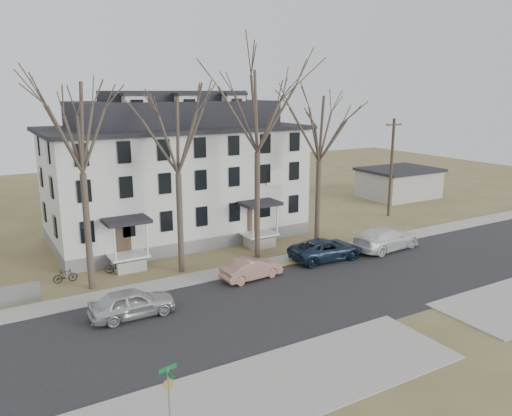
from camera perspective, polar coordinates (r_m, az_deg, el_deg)
ground at (r=29.25m, az=8.36°, el=-11.24°), size 120.00×120.00×0.00m
main_road at (r=30.70m, az=6.00°, el=-9.95°), size 120.00×10.00×0.04m
far_sidewalk at (r=35.35m, az=0.22°, el=-6.68°), size 120.00×2.00×0.08m
near_sidewalk_left at (r=21.65m, az=-0.60°, el=-20.63°), size 20.00×5.00×0.08m
yellow_curb at (r=37.32m, az=7.59°, el=-5.70°), size 14.00×0.25×0.06m
boarding_house at (r=41.88m, az=-9.11°, el=3.93°), size 20.80×12.36×12.05m
distant_building at (r=59.97m, az=16.01°, el=2.80°), size 8.50×6.50×3.35m
tree_far_left at (r=31.02m, az=-19.61°, el=9.34°), size 8.40×8.40×13.72m
tree_mid_left at (r=32.74m, az=-9.05°, el=8.80°), size 7.80×7.80×12.74m
tree_center at (r=35.29m, az=0.15°, el=11.69°), size 9.00×9.00×14.70m
tree_mid_right at (r=38.44m, az=7.33°, el=9.50°), size 7.80×7.80×12.74m
utility_pole_far at (r=50.01m, az=15.21°, el=4.59°), size 2.00×0.28×9.50m
car_silver at (r=28.40m, az=-13.97°, el=-10.54°), size 4.64×1.89×1.58m
car_tan at (r=32.80m, az=-0.53°, el=-7.02°), size 4.28×1.80×1.37m
car_navy at (r=36.78m, az=7.95°, el=-4.75°), size 5.62×2.80×1.53m
car_white at (r=39.94m, az=14.62°, el=-3.45°), size 6.15×3.00×1.72m
bicycle_left at (r=35.10m, az=-15.45°, el=-6.50°), size 1.93×1.27×0.96m
bicycle_right at (r=34.52m, az=-20.97°, el=-7.31°), size 1.52×0.52×0.90m
street_sign at (r=19.23m, az=-9.97°, el=-19.59°), size 0.73×0.73×2.56m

